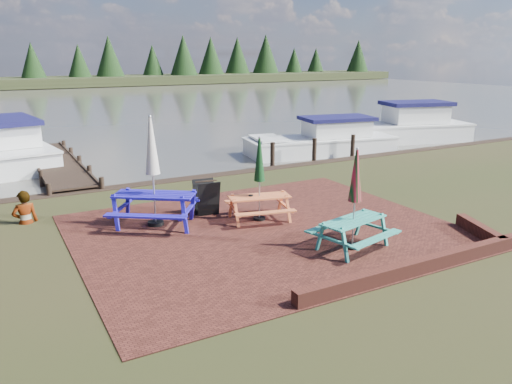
{
  "coord_description": "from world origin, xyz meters",
  "views": [
    {
      "loc": [
        -5.8,
        -9.08,
        4.24
      ],
      "look_at": [
        -0.21,
        1.14,
        1.0
      ],
      "focal_mm": 35.0,
      "sensor_mm": 36.0,
      "label": 1
    }
  ],
  "objects_px": {
    "picnic_table_teal": "(354,215)",
    "boat_jetty": "(6,149)",
    "chalkboard": "(207,198)",
    "boat_far": "(403,129)",
    "picnic_table_red": "(259,192)",
    "picnic_table_blue": "(154,189)",
    "person": "(22,191)",
    "jetty": "(57,164)",
    "boat_near": "(323,142)"
  },
  "relations": [
    {
      "from": "person",
      "to": "boat_jetty",
      "type": "bearing_deg",
      "value": -93.94
    },
    {
      "from": "picnic_table_blue",
      "to": "boat_jetty",
      "type": "xyz_separation_m",
      "value": [
        -2.85,
        11.04,
        -0.52
      ]
    },
    {
      "from": "chalkboard",
      "to": "boat_jetty",
      "type": "bearing_deg",
      "value": 118.34
    },
    {
      "from": "picnic_table_teal",
      "to": "boat_near",
      "type": "bearing_deg",
      "value": 43.78
    },
    {
      "from": "picnic_table_teal",
      "to": "boat_jetty",
      "type": "xyz_separation_m",
      "value": [
        -6.26,
        14.66,
        -0.35
      ]
    },
    {
      "from": "picnic_table_teal",
      "to": "boat_far",
      "type": "height_order",
      "value": "picnic_table_teal"
    },
    {
      "from": "boat_near",
      "to": "person",
      "type": "bearing_deg",
      "value": 120.01
    },
    {
      "from": "chalkboard",
      "to": "person",
      "type": "bearing_deg",
      "value": 166.27
    },
    {
      "from": "chalkboard",
      "to": "jetty",
      "type": "bearing_deg",
      "value": 114.52
    },
    {
      "from": "chalkboard",
      "to": "boat_far",
      "type": "distance_m",
      "value": 15.77
    },
    {
      "from": "jetty",
      "to": "boat_near",
      "type": "height_order",
      "value": "boat_near"
    },
    {
      "from": "jetty",
      "to": "boat_near",
      "type": "bearing_deg",
      "value": -10.8
    },
    {
      "from": "picnic_table_blue",
      "to": "chalkboard",
      "type": "xyz_separation_m",
      "value": [
        1.49,
        0.16,
        -0.48
      ]
    },
    {
      "from": "picnic_table_red",
      "to": "picnic_table_blue",
      "type": "height_order",
      "value": "picnic_table_blue"
    },
    {
      "from": "picnic_table_red",
      "to": "boat_jetty",
      "type": "relative_size",
      "value": 0.28
    },
    {
      "from": "jetty",
      "to": "boat_far",
      "type": "relative_size",
      "value": 1.19
    },
    {
      "from": "picnic_table_blue",
      "to": "boat_jetty",
      "type": "height_order",
      "value": "picnic_table_blue"
    },
    {
      "from": "boat_jetty",
      "to": "boat_far",
      "type": "xyz_separation_m",
      "value": [
        18.43,
        -3.79,
        0.02
      ]
    },
    {
      "from": "picnic_table_red",
      "to": "boat_jetty",
      "type": "distance_m",
      "value": 13.09
    },
    {
      "from": "chalkboard",
      "to": "jetty",
      "type": "distance_m",
      "value": 8.84
    },
    {
      "from": "jetty",
      "to": "boat_jetty",
      "type": "bearing_deg",
      "value": 123.21
    },
    {
      "from": "picnic_table_red",
      "to": "boat_near",
      "type": "height_order",
      "value": "picnic_table_red"
    },
    {
      "from": "chalkboard",
      "to": "boat_far",
      "type": "bearing_deg",
      "value": 33.26
    },
    {
      "from": "chalkboard",
      "to": "person",
      "type": "xyz_separation_m",
      "value": [
        -4.38,
        1.63,
        0.36
      ]
    },
    {
      "from": "picnic_table_blue",
      "to": "person",
      "type": "xyz_separation_m",
      "value": [
        -2.9,
        1.79,
        -0.11
      ]
    },
    {
      "from": "boat_near",
      "to": "boat_far",
      "type": "xyz_separation_m",
      "value": [
        5.65,
        0.8,
        0.12
      ]
    },
    {
      "from": "boat_jetty",
      "to": "picnic_table_red",
      "type": "bearing_deg",
      "value": -74.02
    },
    {
      "from": "chalkboard",
      "to": "boat_jetty",
      "type": "relative_size",
      "value": 0.12
    },
    {
      "from": "picnic_table_teal",
      "to": "boat_jetty",
      "type": "bearing_deg",
      "value": 99.86
    },
    {
      "from": "picnic_table_teal",
      "to": "boat_far",
      "type": "bearing_deg",
      "value": 28.49
    },
    {
      "from": "picnic_table_blue",
      "to": "boat_far",
      "type": "height_order",
      "value": "picnic_table_blue"
    },
    {
      "from": "boat_jetty",
      "to": "picnic_table_teal",
      "type": "bearing_deg",
      "value": -75.14
    },
    {
      "from": "picnic_table_red",
      "to": "picnic_table_blue",
      "type": "bearing_deg",
      "value": 173.84
    },
    {
      "from": "boat_jetty",
      "to": "boat_far",
      "type": "relative_size",
      "value": 1.02
    },
    {
      "from": "picnic_table_teal",
      "to": "picnic_table_red",
      "type": "distance_m",
      "value": 2.86
    },
    {
      "from": "boat_far",
      "to": "chalkboard",
      "type": "bearing_deg",
      "value": 131.33
    },
    {
      "from": "boat_jetty",
      "to": "person",
      "type": "relative_size",
      "value": 4.52
    },
    {
      "from": "boat_near",
      "to": "person",
      "type": "height_order",
      "value": "person"
    },
    {
      "from": "jetty",
      "to": "boat_near",
      "type": "distance_m",
      "value": 11.36
    },
    {
      "from": "picnic_table_red",
      "to": "chalkboard",
      "type": "bearing_deg",
      "value": 147.78
    },
    {
      "from": "boat_near",
      "to": "person",
      "type": "distance_m",
      "value": 13.65
    },
    {
      "from": "picnic_table_red",
      "to": "boat_near",
      "type": "bearing_deg",
      "value": 58.14
    },
    {
      "from": "picnic_table_red",
      "to": "jetty",
      "type": "distance_m",
      "value": 10.2
    },
    {
      "from": "chalkboard",
      "to": "boat_near",
      "type": "xyz_separation_m",
      "value": [
        8.45,
        6.27,
        -0.14
      ]
    },
    {
      "from": "jetty",
      "to": "picnic_table_blue",
      "type": "bearing_deg",
      "value": -81.83
    },
    {
      "from": "boat_far",
      "to": "picnic_table_red",
      "type": "bearing_deg",
      "value": 136.61
    },
    {
      "from": "picnic_table_teal",
      "to": "jetty",
      "type": "bearing_deg",
      "value": 97.59
    },
    {
      "from": "picnic_table_red",
      "to": "chalkboard",
      "type": "height_order",
      "value": "picnic_table_red"
    },
    {
      "from": "picnic_table_red",
      "to": "boat_jetty",
      "type": "height_order",
      "value": "picnic_table_red"
    },
    {
      "from": "picnic_table_red",
      "to": "picnic_table_blue",
      "type": "xyz_separation_m",
      "value": [
        -2.53,
        0.9,
        0.2
      ]
    }
  ]
}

